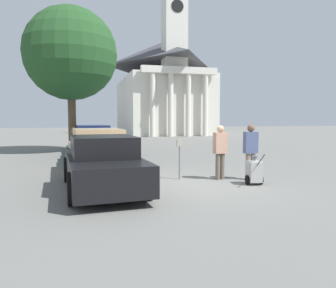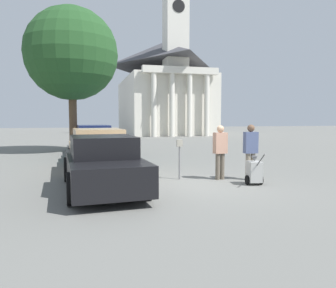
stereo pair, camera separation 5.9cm
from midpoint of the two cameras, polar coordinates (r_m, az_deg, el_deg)
The scene contains 12 objects.
ground_plane at distance 9.59m, azimuth 4.74°, elevation -7.22°, with size 120.00×120.00×0.00m, color slate.
parked_car_black at distance 9.08m, azimuth -11.19°, elevation -3.53°, with size 2.22×4.81×1.48m.
parked_car_tan at distance 12.21m, azimuth -12.01°, elevation -1.32°, with size 2.28×5.18×1.56m.
parked_car_teal at distance 15.07m, azimuth -12.45°, elevation -0.32°, with size 2.28×4.84×1.48m.
parked_car_navy at distance 18.42m, azimuth -12.80°, elevation 0.65°, with size 2.28×5.19×1.56m.
parked_car_white at distance 21.25m, azimuth -13.00°, elevation 1.03°, with size 2.38×5.36×1.48m.
parking_meter at distance 10.39m, azimuth 2.18°, elevation -1.32°, with size 0.18×0.09×1.27m.
person_worker at distance 10.49m, azimuth 9.24°, elevation -0.82°, with size 0.45×0.27×1.72m.
person_supervisor at distance 10.61m, azimuth 14.34°, elevation -0.75°, with size 0.43×0.23×1.75m.
equipment_cart at distance 9.96m, azimuth 14.95°, elevation -4.66°, with size 0.51×1.00×1.00m.
church at distance 42.46m, azimuth -0.90°, elevation 10.17°, with size 9.77×17.19×23.47m.
shade_tree at distance 19.68m, azimuth -16.37°, elevation 14.78°, with size 5.16×5.16×8.10m.
Camera 2 is at (-3.04, -8.88, 1.96)m, focal length 35.00 mm.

